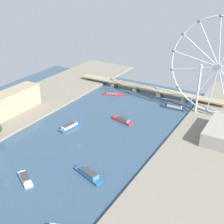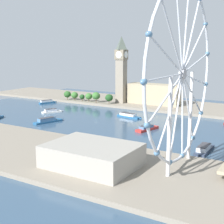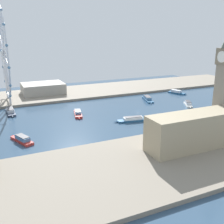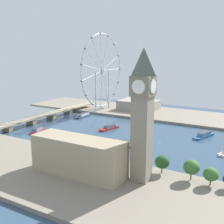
{
  "view_description": "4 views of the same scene",
  "coord_description": "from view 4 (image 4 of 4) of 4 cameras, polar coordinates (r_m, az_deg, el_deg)",
  "views": [
    {
      "loc": [
        158.53,
        -203.33,
        157.65
      ],
      "look_at": [
        5.96,
        53.9,
        16.18
      ],
      "focal_mm": 47.74,
      "sensor_mm": 36.0,
      "label": 1
    },
    {
      "loc": [
        294.28,
        198.5,
        78.82
      ],
      "look_at": [
        -10.74,
        14.24,
        8.54
      ],
      "focal_mm": 53.44,
      "sensor_mm": 36.0,
      "label": 2
    },
    {
      "loc": [
        -258.55,
        152.39,
        87.06
      ],
      "look_at": [
        -17.89,
        40.55,
        8.38
      ],
      "focal_mm": 43.53,
      "sensor_mm": 36.0,
      "label": 3
    },
    {
      "loc": [
        -265.18,
        -97.99,
        88.97
      ],
      "look_at": [
        21.64,
        68.97,
        19.07
      ],
      "focal_mm": 45.27,
      "sensor_mm": 36.0,
      "label": 4
    }
  ],
  "objects": [
    {
      "name": "tour_boat_2",
      "position": [
        334.01,
        -14.83,
        -3.56
      ],
      "size": [
        30.04,
        16.09,
        5.58
      ],
      "rotation": [
        0.0,
        0.0,
        0.37
      ],
      "color": "#B22D28",
      "rests_on": "ground_plane"
    },
    {
      "name": "tour_boat_3",
      "position": [
        400.52,
        -5.87,
        -0.66
      ],
      "size": [
        35.29,
        8.7,
        5.76
      ],
      "rotation": [
        0.0,
        0.0,
        3.16
      ],
      "color": "#2D384C",
      "rests_on": "ground_plane"
    },
    {
      "name": "tour_boat_1",
      "position": [
        278.42,
        2.53,
        -6.32
      ],
      "size": [
        12.04,
        34.34,
        4.81
      ],
      "rotation": [
        0.0,
        0.0,
        1.41
      ],
      "color": "#235684",
      "rests_on": "ground_plane"
    },
    {
      "name": "clock_tower",
      "position": [
        186.5,
        6.17,
        -0.37
      ],
      "size": [
        14.55,
        14.55,
        89.39
      ],
      "color": "gray",
      "rests_on": "riverbank_left"
    },
    {
      "name": "riverside_hall",
      "position": [
        437.58,
        5.43,
        1.46
      ],
      "size": [
        42.18,
        57.02,
        14.25
      ],
      "primitive_type": "cube",
      "color": "gray",
      "rests_on": "riverbank_right"
    },
    {
      "name": "parliament_block",
      "position": [
        205.99,
        -6.8,
        -8.84
      ],
      "size": [
        22.0,
        70.4,
        26.68
      ],
      "primitive_type": "cube",
      "color": "tan",
      "rests_on": "riverbank_left"
    },
    {
      "name": "tour_boat_5",
      "position": [
        319.83,
        18.03,
        -4.44
      ],
      "size": [
        36.41,
        16.82,
        5.5
      ],
      "rotation": [
        0.0,
        0.0,
        2.84
      ],
      "color": "#235684",
      "rests_on": "ground_plane"
    },
    {
      "name": "riverbank_right",
      "position": [
        405.15,
        15.48,
        -1.01
      ],
      "size": [
        90.0,
        520.0,
        3.0
      ],
      "primitive_type": "cube",
      "color": "gray",
      "rests_on": "ground_plane"
    },
    {
      "name": "river_bridge",
      "position": [
        381.42,
        -14.06,
        -0.91
      ],
      "size": [
        218.18,
        13.65,
        8.94
      ],
      "color": "tan",
      "rests_on": "ground_plane"
    },
    {
      "name": "riverbank_left",
      "position": [
        197.2,
        -3.21,
        -14.46
      ],
      "size": [
        90.0,
        520.0,
        3.0
      ],
      "primitive_type": "cube",
      "color": "gray",
      "rests_on": "ground_plane"
    },
    {
      "name": "ferris_wheel",
      "position": [
        429.53,
        -1.96,
        8.23
      ],
      "size": [
        111.97,
        3.2,
        114.89
      ],
      "color": "silver",
      "rests_on": "riverbank_right"
    },
    {
      "name": "tour_boat_0",
      "position": [
        334.23,
        -0.6,
        -3.18
      ],
      "size": [
        31.74,
        13.41,
        5.07
      ],
      "rotation": [
        0.0,
        0.0,
        2.91
      ],
      "color": "#B22D28",
      "rests_on": "ground_plane"
    },
    {
      "name": "tree_row_embankment",
      "position": [
        201.54,
        19.82,
        -11.62
      ],
      "size": [
        12.88,
        81.37,
        14.28
      ],
      "color": "#513823",
      "rests_on": "riverbank_left"
    },
    {
      "name": "ground_plane",
      "position": [
        296.38,
        9.51,
        -5.74
      ],
      "size": [
        406.18,
        406.18,
        0.0
      ],
      "primitive_type": "plane",
      "color": "#334C66"
    }
  ]
}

